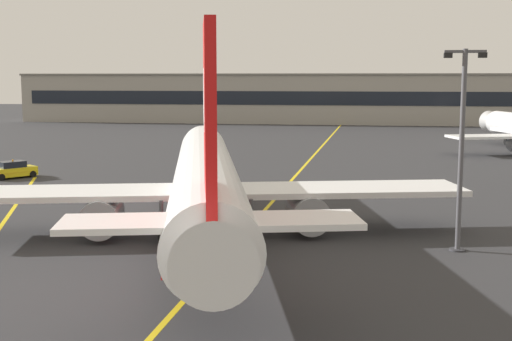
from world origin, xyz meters
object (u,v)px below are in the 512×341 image
(airliner_foreground, at_px, (206,181))
(safety_cone_by_nose_gear, at_px, (261,189))
(service_car_nearest, at_px, (13,170))
(apron_lamp_post, at_px, (461,146))

(airliner_foreground, relative_size, safety_cone_by_nose_gear, 74.54)
(airliner_foreground, relative_size, service_car_nearest, 9.27)
(service_car_nearest, relative_size, safety_cone_by_nose_gear, 8.04)
(service_car_nearest, bearing_deg, safety_cone_by_nose_gear, -9.51)
(apron_lamp_post, height_order, safety_cone_by_nose_gear, apron_lamp_post)
(apron_lamp_post, bearing_deg, service_car_nearest, 150.12)
(apron_lamp_post, relative_size, safety_cone_by_nose_gear, 20.26)
(airliner_foreground, height_order, apron_lamp_post, airliner_foreground)
(apron_lamp_post, distance_m, service_car_nearest, 44.64)
(apron_lamp_post, height_order, service_car_nearest, apron_lamp_post)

